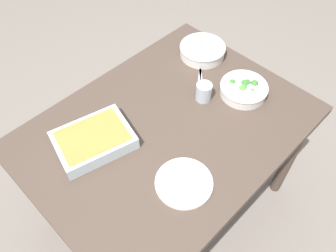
# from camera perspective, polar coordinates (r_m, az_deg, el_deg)

# --- Properties ---
(ground_plane) EXTENTS (6.00, 6.00, 0.00)m
(ground_plane) POSITION_cam_1_polar(r_m,az_deg,el_deg) (2.10, 0.00, -12.73)
(ground_plane) COLOR slate
(dining_table) EXTENTS (1.20, 0.90, 0.74)m
(dining_table) POSITION_cam_1_polar(r_m,az_deg,el_deg) (1.54, 0.00, -2.09)
(dining_table) COLOR #4C3D33
(dining_table) RESTS_ON ground_plane
(stew_bowl) EXTENTS (0.23, 0.23, 0.06)m
(stew_bowl) POSITION_cam_1_polar(r_m,az_deg,el_deg) (1.79, 5.74, 12.45)
(stew_bowl) COLOR silver
(stew_bowl) RESTS_ON dining_table
(broccoli_bowl) EXTENTS (0.22, 0.22, 0.07)m
(broccoli_bowl) POSITION_cam_1_polar(r_m,az_deg,el_deg) (1.61, 12.47, 6.07)
(broccoli_bowl) COLOR silver
(broccoli_bowl) RESTS_ON dining_table
(baking_dish) EXTENTS (0.35, 0.29, 0.06)m
(baking_dish) POSITION_cam_1_polar(r_m,az_deg,el_deg) (1.41, -12.26, -2.21)
(baking_dish) COLOR silver
(baking_dish) RESTS_ON dining_table
(drink_cup) EXTENTS (0.07, 0.07, 0.08)m
(drink_cup) POSITION_cam_1_polar(r_m,az_deg,el_deg) (1.55, 5.96, 5.54)
(drink_cup) COLOR #B2BCC6
(drink_cup) RESTS_ON dining_table
(side_plate) EXTENTS (0.22, 0.22, 0.01)m
(side_plate) POSITION_cam_1_polar(r_m,az_deg,el_deg) (1.31, 2.66, -9.41)
(side_plate) COLOR white
(side_plate) RESTS_ON dining_table
(spoon_by_stew) EXTENTS (0.03, 0.18, 0.01)m
(spoon_by_stew) POSITION_cam_1_polar(r_m,az_deg,el_deg) (1.79, 6.82, 11.20)
(spoon_by_stew) COLOR silver
(spoon_by_stew) RESTS_ON dining_table
(spoon_by_broccoli) EXTENTS (0.15, 0.12, 0.01)m
(spoon_by_broccoli) POSITION_cam_1_polar(r_m,az_deg,el_deg) (1.62, 10.85, 5.28)
(spoon_by_broccoli) COLOR silver
(spoon_by_broccoli) RESTS_ON dining_table
(spoon_spare) EXTENTS (0.14, 0.14, 0.01)m
(spoon_spare) POSITION_cam_1_polar(r_m,az_deg,el_deg) (1.66, 5.56, 7.48)
(spoon_spare) COLOR silver
(spoon_spare) RESTS_ON dining_table
(fork_on_table) EXTENTS (0.15, 0.12, 0.01)m
(fork_on_table) POSITION_cam_1_polar(r_m,az_deg,el_deg) (1.67, 5.26, 7.78)
(fork_on_table) COLOR silver
(fork_on_table) RESTS_ON dining_table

